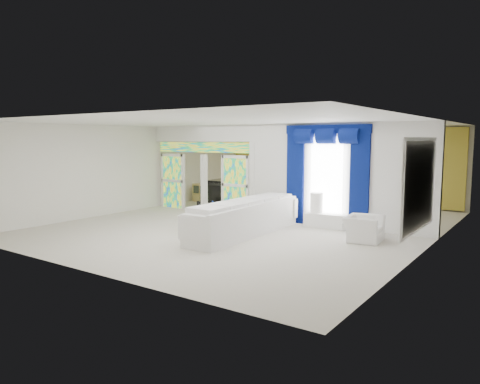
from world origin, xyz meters
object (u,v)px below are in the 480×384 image
Objects in this scene: white_sofa at (245,220)px; armchair at (364,229)px; grand_piano at (236,192)px; coffee_table at (213,220)px; console_table at (326,221)px.

armchair is at bearing 18.51° from white_sofa.
coffee_table is at bearing -66.96° from grand_piano.
coffee_table is 1.58× the size of console_table.
grand_piano reaches higher than armchair.
white_sofa is 5.53m from grand_piano.
armchair reaches higher than coffee_table.
grand_piano is at bearing 154.73° from console_table.
grand_piano is at bearing 117.01° from coffee_table.
white_sofa reaches higher than coffee_table.
coffee_table is 3.26m from console_table.
coffee_table is 4.29m from armchair.
grand_piano reaches higher than white_sofa.
white_sofa is 3.06m from armchair.
armchair is at bearing -31.63° from grand_piano.
white_sofa reaches higher than armchair.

